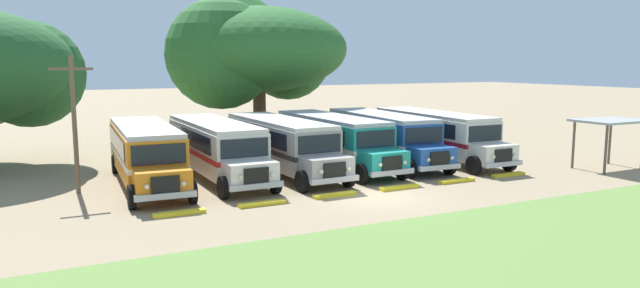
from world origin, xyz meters
TOP-DOWN VIEW (x-y plane):
  - ground_plane at (0.00, 0.00)m, footprint 220.00×220.00m
  - foreground_grass_strip at (0.00, -8.81)m, footprint 80.00×10.76m
  - parked_bus_slot_0 at (-8.49, 7.45)m, footprint 3.11×10.90m
  - parked_bus_slot_1 at (-4.99, 7.55)m, footprint 2.74×10.85m
  - parked_bus_slot_2 at (-1.55, 7.20)m, footprint 2.92×10.87m
  - parked_bus_slot_3 at (1.74, 7.50)m, footprint 2.86×10.86m
  - parked_bus_slot_4 at (5.05, 7.57)m, footprint 3.18×10.91m
  - parked_bus_slot_5 at (8.37, 6.84)m, footprint 2.88×10.86m
  - curb_wheelstop_0 at (-8.43, 0.90)m, footprint 2.00×0.36m
  - curb_wheelstop_1 at (-5.06, 0.90)m, footprint 2.00×0.36m
  - curb_wheelstop_2 at (-1.69, 0.90)m, footprint 2.00×0.36m
  - curb_wheelstop_3 at (1.69, 0.90)m, footprint 2.00×0.36m
  - curb_wheelstop_4 at (5.06, 0.90)m, footprint 2.00×0.36m
  - curb_wheelstop_5 at (8.43, 0.90)m, footprint 2.00×0.36m
  - broad_shade_tree at (1.89, 20.94)m, footprint 13.60×15.08m
  - utility_pole at (-11.61, 6.76)m, footprint 1.80×0.20m
  - waiting_shelter at (14.78, 0.02)m, footprint 3.60×2.60m

SIDE VIEW (x-z plane):
  - ground_plane at x=0.00m, z-range 0.00..0.00m
  - foreground_grass_strip at x=0.00m, z-range 0.00..0.01m
  - curb_wheelstop_0 at x=-8.43m, z-range 0.00..0.15m
  - curb_wheelstop_1 at x=-5.06m, z-range 0.00..0.15m
  - curb_wheelstop_2 at x=-1.69m, z-range 0.00..0.15m
  - curb_wheelstop_3 at x=1.69m, z-range 0.00..0.15m
  - curb_wheelstop_4 at x=5.06m, z-range 0.00..0.15m
  - curb_wheelstop_5 at x=8.43m, z-range 0.00..0.15m
  - parked_bus_slot_0 at x=-8.49m, z-range 0.17..2.99m
  - parked_bus_slot_1 at x=-4.99m, z-range 0.17..2.99m
  - parked_bus_slot_2 at x=-1.55m, z-range 0.17..2.99m
  - parked_bus_slot_3 at x=1.74m, z-range 0.17..2.99m
  - parked_bus_slot_4 at x=5.05m, z-range 0.17..2.99m
  - parked_bus_slot_5 at x=8.37m, z-range 0.17..2.99m
  - waiting_shelter at x=14.78m, z-range 1.09..3.81m
  - utility_pole at x=-11.61m, z-range 0.24..6.35m
  - broad_shade_tree at x=1.89m, z-range 1.14..12.31m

